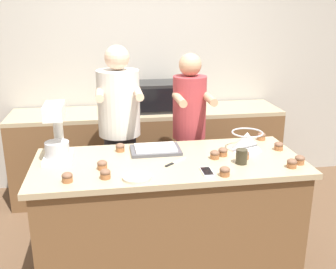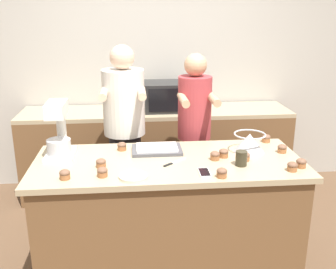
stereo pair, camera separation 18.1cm
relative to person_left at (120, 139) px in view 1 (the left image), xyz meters
The scene contains 26 objects.
ground_plane 1.13m from the person_left, 63.84° to the right, with size 16.00×16.00×0.00m, color brown.
back_wall 1.24m from the person_left, 73.72° to the left, with size 10.00×0.06×2.70m.
island_counter 0.83m from the person_left, 63.84° to the right, with size 1.92×0.81×0.90m.
back_counter 0.91m from the person_left, 66.75° to the left, with size 2.80×0.60×0.92m.
person_left is the anchor object (origin of this frame).
person_right 0.61m from the person_left, ahead, with size 0.31×0.48×1.59m.
stand_mixer 0.71m from the person_left, 132.86° to the right, with size 0.20×0.30×0.41m.
mixing_bowl 1.09m from the person_left, 29.52° to the right, with size 0.24×0.24×0.14m.
baking_tray 0.52m from the person_left, 61.58° to the right, with size 0.37×0.25×0.04m.
microwave_oven 0.89m from the person_left, 58.70° to the left, with size 0.50×0.39×0.29m.
cell_phone 1.05m from the person_left, 59.59° to the right, with size 0.07×0.14×0.01m.
drinking_glass 1.14m from the person_left, 44.47° to the right, with size 0.08×0.08×0.10m.
small_plate 0.94m from the person_left, 85.91° to the right, with size 0.18×0.18×0.02m.
knife 0.79m from the person_left, 63.79° to the right, with size 0.18×0.16×0.01m.
cupcake_0 0.42m from the person_left, 92.16° to the right, with size 0.07×0.07×0.06m.
cupcake_1 0.91m from the person_left, 98.27° to the right, with size 0.07×0.07×0.06m.
cupcake_2 1.12m from the person_left, 39.42° to the right, with size 0.07×0.07×0.06m.
cupcake_3 0.76m from the person_left, 101.43° to the right, with size 0.07×0.07×0.06m.
cupcake_4 0.94m from the person_left, 45.95° to the right, with size 0.07×0.07×0.06m.
cupcake_5 1.45m from the person_left, 39.33° to the right, with size 0.07×0.07×0.06m.
cupcake_6 1.48m from the person_left, 35.72° to the right, with size 0.07×0.07×0.06m.
cupcake_7 1.32m from the person_left, 25.80° to the right, with size 0.07×0.07×0.06m.
cupcake_8 0.96m from the person_left, 40.90° to the right, with size 0.07×0.07×0.06m.
cupcake_9 1.19m from the person_left, 15.80° to the right, with size 0.07×0.07×0.06m.
cupcake_10 0.99m from the person_left, 111.77° to the right, with size 0.07×0.07×0.06m.
cupcake_11 1.17m from the person_left, 57.21° to the right, with size 0.07×0.07×0.06m.
Camera 1 is at (-0.42, -2.58, 1.94)m, focal length 42.00 mm.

